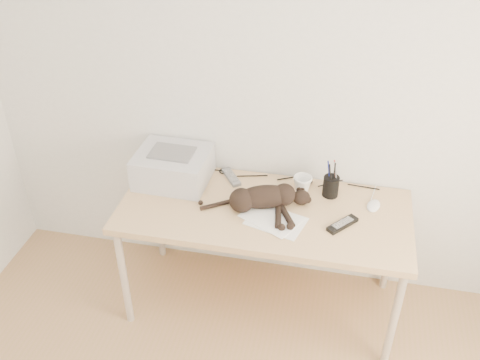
% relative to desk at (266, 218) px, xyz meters
% --- Properties ---
extents(wall_back, '(3.50, 0.00, 3.50)m').
position_rel_desk_xyz_m(wall_back, '(0.00, 0.27, 0.69)').
color(wall_back, silver).
rests_on(wall_back, floor).
extents(desk, '(1.60, 0.70, 0.74)m').
position_rel_desk_xyz_m(desk, '(0.00, 0.00, 0.00)').
color(desk, tan).
rests_on(desk, floor).
extents(printer, '(0.42, 0.36, 0.20)m').
position_rel_desk_xyz_m(printer, '(-0.57, 0.08, 0.23)').
color(printer, silver).
rests_on(printer, desk).
extents(papers, '(0.38, 0.33, 0.01)m').
position_rel_desk_xyz_m(papers, '(0.07, -0.17, 0.14)').
color(papers, white).
rests_on(papers, desk).
extents(cat, '(0.61, 0.31, 0.14)m').
position_rel_desk_xyz_m(cat, '(-0.02, -0.08, 0.19)').
color(cat, black).
rests_on(cat, desk).
extents(mug, '(0.14, 0.14, 0.10)m').
position_rel_desk_xyz_m(mug, '(0.19, 0.12, 0.18)').
color(mug, white).
rests_on(mug, desk).
extents(pen_cup, '(0.09, 0.09, 0.23)m').
position_rel_desk_xyz_m(pen_cup, '(0.35, 0.12, 0.20)').
color(pen_cup, black).
rests_on(pen_cup, desk).
extents(remote_grey, '(0.15, 0.18, 0.02)m').
position_rel_desk_xyz_m(remote_grey, '(-0.24, 0.16, 0.14)').
color(remote_grey, slate).
rests_on(remote_grey, desk).
extents(remote_black, '(0.16, 0.18, 0.02)m').
position_rel_desk_xyz_m(remote_black, '(0.43, -0.15, 0.14)').
color(remote_black, black).
rests_on(remote_black, desk).
extents(mouse, '(0.10, 0.13, 0.04)m').
position_rel_desk_xyz_m(mouse, '(0.59, 0.06, 0.15)').
color(mouse, white).
rests_on(mouse, desk).
extents(cable_tangle, '(1.36, 0.07, 0.01)m').
position_rel_desk_xyz_m(cable_tangle, '(0.00, 0.22, 0.14)').
color(cable_tangle, black).
rests_on(cable_tangle, desk).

